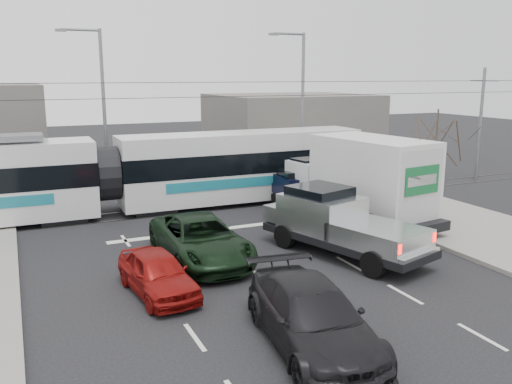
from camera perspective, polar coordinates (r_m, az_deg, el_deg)
name	(u,v)px	position (r m, az deg, el deg)	size (l,w,h in m)	color
ground	(307,271)	(18.77, 5.43, -8.26)	(120.00, 120.00, 0.00)	black
sidewalk_right	(500,237)	(24.30, 24.27, -4.34)	(6.00, 60.00, 0.15)	gray
rails	(210,207)	(27.51, -4.91, -1.57)	(60.00, 1.60, 0.03)	#33302D
building_right	(291,126)	(44.58, 3.66, 7.00)	(12.00, 10.00, 5.00)	slate
bare_tree	(436,141)	(24.31, 18.44, 5.09)	(2.40, 2.40, 5.00)	#47382B
traffic_signal	(358,155)	(26.83, 10.73, 3.85)	(0.44, 0.44, 3.60)	black
street_lamp_near	(300,99)	(33.40, 4.64, 9.73)	(2.38, 0.25, 9.00)	slate
street_lamp_far	(100,101)	(31.60, -16.08, 9.15)	(2.38, 0.25, 9.00)	slate
catenary	(208,130)	(26.85, -5.07, 6.48)	(60.00, 0.20, 7.00)	black
tram	(106,175)	(26.43, -15.54, 1.72)	(26.71, 2.99, 5.45)	silver
silver_pickup	(336,222)	(20.43, 8.44, -3.10)	(4.05, 6.99, 2.41)	black
box_truck	(361,181)	(24.40, 11.02, 1.11)	(3.79, 8.16, 3.93)	black
navy_pickup	(300,192)	(26.38, 4.70, -0.04)	(2.06, 4.73, 1.95)	black
green_car	(201,239)	(19.55, -5.85, -4.97)	(2.62, 5.68, 1.58)	black
red_car	(157,273)	(16.86, -10.34, -8.40)	(1.58, 3.92, 1.33)	maroon
dark_car	(312,317)	(13.57, 5.96, -12.98)	(2.20, 5.41, 1.57)	black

